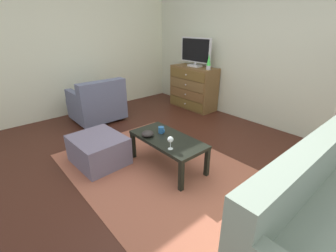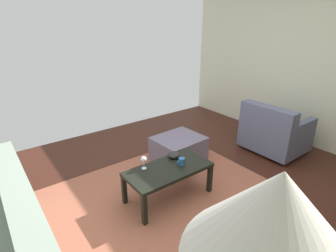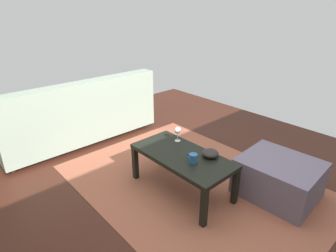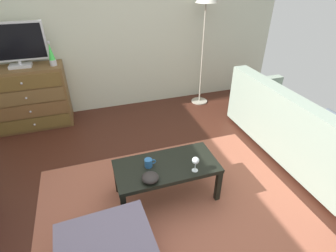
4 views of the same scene
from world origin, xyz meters
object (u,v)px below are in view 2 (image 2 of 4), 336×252
armchair (274,132)px  ottoman (179,149)px  mug (182,161)px  bowl_decorative (174,155)px  coffee_table (168,172)px  wine_glass (144,160)px

armchair → ottoman: 1.58m
mug → bowl_decorative: mug is taller
coffee_table → bowl_decorative: bowl_decorative is taller
armchair → mug: bearing=-0.5°
wine_glass → bowl_decorative: size_ratio=0.99×
coffee_table → ottoman: coffee_table is taller
wine_glass → bowl_decorative: (-0.44, 0.00, -0.08)m
ottoman → mug: bearing=53.0°
coffee_table → bowl_decorative: bearing=-142.3°
bowl_decorative → mug: bearing=79.1°
wine_glass → armchair: (-2.32, 0.21, -0.19)m
wine_glass → armchair: armchair is taller
coffee_table → wine_glass: size_ratio=6.46×
coffee_table → ottoman: (-0.68, -0.64, -0.17)m
wine_glass → mug: size_ratio=1.38×
mug → ottoman: bearing=-127.0°
coffee_table → wine_glass: 0.33m
coffee_table → bowl_decorative: 0.28m
ottoman → coffee_table: bearing=43.3°
armchair → ottoman: size_ratio=1.25×
mug → wine_glass: bearing=-26.0°
wine_glass → coffee_table: bearing=145.3°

